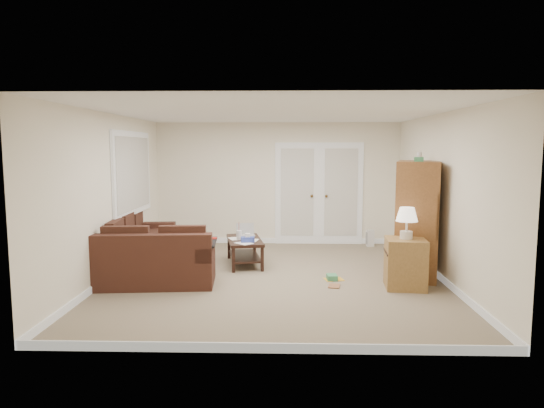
{
  "coord_description": "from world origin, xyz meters",
  "views": [
    {
      "loc": [
        0.16,
        -7.24,
        1.98
      ],
      "look_at": [
        -0.05,
        0.36,
        1.1
      ],
      "focal_mm": 32.0,
      "sensor_mm": 36.0,
      "label": 1
    }
  ],
  "objects_px": {
    "sectional_sofa": "(147,254)",
    "tv_armoire": "(417,218)",
    "coffee_table": "(245,250)",
    "side_cabinet": "(405,259)"
  },
  "relations": [
    {
      "from": "coffee_table",
      "to": "tv_armoire",
      "type": "distance_m",
      "value": 2.88
    },
    {
      "from": "sectional_sofa",
      "to": "coffee_table",
      "type": "xyz_separation_m",
      "value": [
        1.49,
        0.68,
        -0.07
      ]
    },
    {
      "from": "sectional_sofa",
      "to": "tv_armoire",
      "type": "xyz_separation_m",
      "value": [
        4.22,
        0.05,
        0.59
      ]
    },
    {
      "from": "coffee_table",
      "to": "side_cabinet",
      "type": "bearing_deg",
      "value": -39.72
    },
    {
      "from": "coffee_table",
      "to": "side_cabinet",
      "type": "relative_size",
      "value": 1.01
    },
    {
      "from": "coffee_table",
      "to": "side_cabinet",
      "type": "height_order",
      "value": "side_cabinet"
    },
    {
      "from": "side_cabinet",
      "to": "sectional_sofa",
      "type": "bearing_deg",
      "value": 175.82
    },
    {
      "from": "tv_armoire",
      "to": "coffee_table",
      "type": "bearing_deg",
      "value": -177.03
    },
    {
      "from": "tv_armoire",
      "to": "side_cabinet",
      "type": "relative_size",
      "value": 1.66
    },
    {
      "from": "sectional_sofa",
      "to": "tv_armoire",
      "type": "height_order",
      "value": "tv_armoire"
    }
  ]
}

